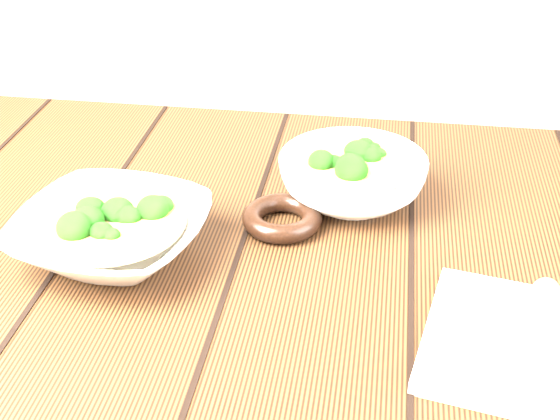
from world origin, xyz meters
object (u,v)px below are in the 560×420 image
soup_bowl_front (112,232)px  trivet (282,218)px  soup_bowl_back (352,177)px  napkin (548,351)px  table (258,333)px

soup_bowl_front → trivet: size_ratio=2.49×
soup_bowl_back → napkin: 0.35m
table → trivet: bearing=71.3°
table → napkin: size_ratio=5.08×
table → trivet: 0.15m
soup_bowl_back → trivet: size_ratio=2.54×
table → trivet: trivet is taller
soup_bowl_back → trivet: (-0.08, -0.08, -0.02)m
soup_bowl_back → table: bearing=-125.3°
soup_bowl_front → napkin: (0.48, -0.11, -0.02)m
soup_bowl_back → napkin: bearing=-52.7°
soup_bowl_front → soup_bowl_back: size_ratio=0.98×
table → soup_bowl_front: soup_bowl_front is taller
trivet → napkin: 0.35m
soup_bowl_front → soup_bowl_back: bearing=32.3°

